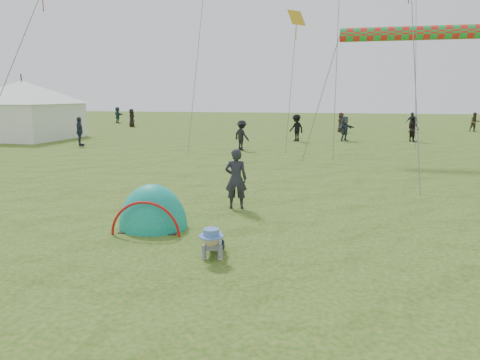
% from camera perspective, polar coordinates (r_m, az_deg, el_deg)
% --- Properties ---
extents(ground, '(140.00, 140.00, 0.00)m').
position_cam_1_polar(ground, '(8.19, -6.62, -10.42)').
color(ground, '#1F510B').
extents(crawling_toddler, '(0.70, 0.91, 0.64)m').
position_cam_1_polar(crawling_toddler, '(8.16, -3.64, -8.05)').
color(crawling_toddler, black).
rests_on(crawling_toddler, ground).
extents(popup_tent, '(1.72, 1.47, 2.06)m').
position_cam_1_polar(popup_tent, '(10.17, -11.47, -6.23)').
color(popup_tent, '#01747F').
rests_on(popup_tent, ground).
extents(standing_adult, '(0.65, 0.48, 1.63)m').
position_cam_1_polar(standing_adult, '(11.44, -0.55, 0.16)').
color(standing_adult, '#23232C').
rests_on(standing_adult, ground).
extents(event_marquee, '(6.44, 6.44, 4.32)m').
position_cam_1_polar(event_marquee, '(33.73, -26.85, 8.57)').
color(event_marquee, white).
rests_on(event_marquee, ground).
extents(crowd_person_0, '(0.70, 0.78, 1.78)m').
position_cam_1_polar(crowd_person_0, '(36.65, -21.36, 7.13)').
color(crowd_person_0, black).
rests_on(crowd_person_0, ground).
extents(crowd_person_2, '(1.01, 0.53, 1.65)m').
position_cam_1_polar(crowd_person_2, '(38.53, 21.96, 7.15)').
color(crowd_person_2, '#2A343E').
rests_on(crowd_person_2, ground).
extents(crowd_person_3, '(1.31, 1.24, 1.78)m').
position_cam_1_polar(crowd_person_3, '(28.91, 7.53, 6.90)').
color(crowd_person_3, black).
rests_on(crowd_person_3, ground).
extents(crowd_person_4, '(1.00, 0.98, 1.74)m').
position_cam_1_polar(crowd_person_4, '(43.36, -14.25, 8.03)').
color(crowd_person_4, black).
rests_on(crowd_person_4, ground).
extents(crowd_person_5, '(1.36, 1.49, 1.66)m').
position_cam_1_polar(crowd_person_5, '(29.64, 13.80, 6.66)').
color(crowd_person_5, '#303D49').
rests_on(crowd_person_5, ground).
extents(crowd_person_7, '(0.83, 0.67, 1.62)m').
position_cam_1_polar(crowd_person_7, '(41.44, 28.82, 6.78)').
color(crowd_person_7, '#44372A').
rests_on(crowd_person_7, ground).
extents(crowd_person_8, '(0.83, 1.11, 1.75)m').
position_cam_1_polar(crowd_person_8, '(27.78, -20.59, 6.08)').
color(crowd_person_8, '#2C3444').
rests_on(crowd_person_8, ground).
extents(crowd_person_9, '(1.23, 1.15, 1.67)m').
position_cam_1_polar(crowd_person_9, '(23.93, 0.23, 5.98)').
color(crowd_person_9, black).
rests_on(crowd_person_9, ground).
extents(crowd_person_10, '(0.66, 0.88, 1.63)m').
position_cam_1_polar(crowd_person_10, '(36.80, 13.30, 7.48)').
color(crowd_person_10, '#2D1F1D').
rests_on(crowd_person_10, ground).
extents(crowd_person_11, '(1.63, 1.42, 1.78)m').
position_cam_1_polar(crowd_person_11, '(49.87, -16.00, 8.34)').
color(crowd_person_11, '#263D4A').
rests_on(crowd_person_11, ground).
extents(crowd_person_13, '(0.93, 1.01, 1.67)m').
position_cam_1_polar(crowd_person_13, '(30.65, 22.12, 6.32)').
color(crowd_person_13, black).
rests_on(crowd_person_13, ground).
extents(rainbow_tube_kite, '(6.78, 0.64, 0.64)m').
position_cam_1_polar(rainbow_tube_kite, '(22.34, 22.31, 17.66)').
color(rainbow_tube_kite, red).
extents(diamond_kite_7, '(1.11, 1.11, 0.91)m').
position_cam_1_polar(diamond_kite_7, '(27.41, 7.54, 20.67)').
color(diamond_kite_7, gold).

